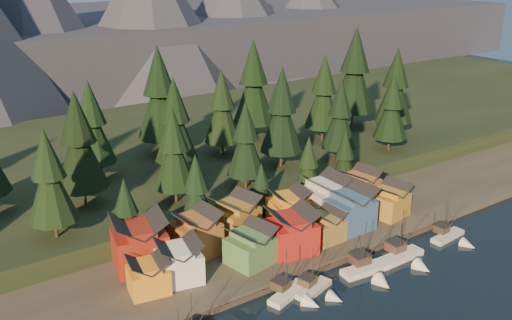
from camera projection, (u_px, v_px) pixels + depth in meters
ground at (366, 311)px, 101.76m from camera, size 500.00×500.00×0.00m
shore_strip at (243, 225)px, 132.50m from camera, size 400.00×50.00×1.50m
hillside at (152, 156)px, 170.49m from camera, size 420.00×100.00×6.00m
dock at (308, 269)px, 114.37m from camera, size 80.00×4.00×1.00m
mountain_ridge at (24, 34)px, 256.18m from camera, size 560.00×190.00×90.00m
boat_2 at (293, 289)px, 105.00m from camera, size 10.15×10.53×10.64m
boat_3 at (319, 285)px, 106.44m from camera, size 9.25×9.64×10.04m
boat_4 at (369, 265)px, 112.43m from camera, size 10.78×11.54×12.24m
boat_5 at (407, 251)px, 117.62m from camera, size 10.38×11.30×12.08m
boat_6 at (453, 233)px, 126.40m from camera, size 9.79×10.53×10.06m
house_front_0 at (148, 274)px, 103.76m from camera, size 8.12×7.80×7.05m
house_front_1 at (179, 260)px, 107.22m from camera, size 9.53×9.29×8.35m
house_front_2 at (250, 244)px, 113.39m from camera, size 9.52×9.58×8.01m
house_front_3 at (292, 229)px, 117.76m from camera, size 10.80×10.46×9.43m
house_front_4 at (326, 224)px, 122.97m from camera, size 6.86×7.39×6.90m
house_front_5 at (350, 207)px, 127.22m from camera, size 9.64×8.78×10.03m
house_front_6 at (390, 199)px, 134.11m from camera, size 9.15×8.79×7.98m
house_back_0 at (140, 241)px, 111.42m from camera, size 11.67×11.36×10.86m
house_back_1 at (196, 232)px, 116.61m from camera, size 9.20×9.30×9.62m
house_back_2 at (236, 215)px, 124.03m from camera, size 10.37×9.81×9.42m
house_back_3 at (288, 206)px, 130.12m from camera, size 9.55×8.84×8.40m
house_back_4 at (324, 195)px, 133.26m from camera, size 9.49×9.12×10.20m
house_back_5 at (360, 186)px, 140.68m from camera, size 8.98×9.06×8.85m
tree_hill_2 at (49, 179)px, 111.34m from camera, size 9.92×9.92×23.12m
tree_hill_3 at (79, 144)px, 125.24m from camera, size 11.55×11.55×26.91m
tree_hill_4 at (92, 125)px, 141.37m from camera, size 10.99×10.99×25.60m
tree_hill_5 at (174, 151)px, 127.85m from camera, size 9.72×9.72×22.65m
tree_hill_6 at (175, 122)px, 143.12m from camera, size 11.12×11.12×25.90m
tree_hill_7 at (246, 141)px, 135.99m from camera, size 9.43×9.43×21.97m
tree_hill_8 at (222, 109)px, 158.35m from camera, size 10.57×10.57×24.63m
tree_hill_9 at (282, 113)px, 148.95m from camera, size 11.64×11.64×27.13m
tree_hill_10 at (253, 85)px, 171.93m from camera, size 13.15×13.15×30.62m
tree_hill_11 at (340, 117)px, 154.39m from camera, size 9.80×9.80×22.82m
tree_hill_12 at (324, 94)px, 170.33m from camera, size 11.41×11.41×26.58m
tree_hill_13 at (392, 108)px, 162.38m from camera, size 9.83×9.83×22.90m
tree_hill_14 at (355, 73)px, 183.39m from camera, size 14.07×14.07×32.77m
tree_hill_15 at (160, 96)px, 157.43m from camera, size 13.39×13.39×31.18m
tree_hill_17 at (395, 88)px, 175.64m from camera, size 11.84×11.84×27.58m
tree_shore_0 at (126, 214)px, 114.14m from camera, size 7.42×7.42×17.29m
tree_shore_1 at (196, 192)px, 122.30m from camera, size 8.20×8.20×19.11m
tree_shore_2 at (261, 188)px, 132.37m from camera, size 5.82×5.82×13.56m
tree_shore_3 at (308, 167)px, 139.08m from camera, size 7.50×7.50×17.47m
tree_shore_4 at (345, 159)px, 145.55m from camera, size 7.28×7.28×16.96m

